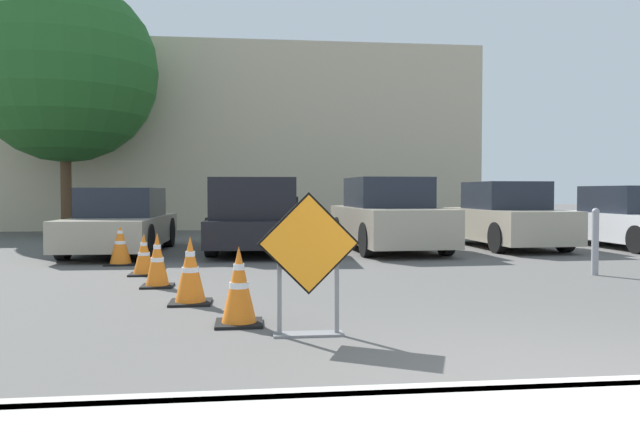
% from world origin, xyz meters
% --- Properties ---
extents(ground_plane, '(96.00, 96.00, 0.00)m').
position_xyz_m(ground_plane, '(0.00, 10.00, 0.00)').
color(ground_plane, '#565451').
extents(curb_lip, '(29.75, 0.20, 0.14)m').
position_xyz_m(curb_lip, '(0.00, 0.00, 0.07)').
color(curb_lip, '#ADAAA3').
rests_on(curb_lip, ground_plane).
extents(road_closed_sign, '(0.95, 0.20, 1.34)m').
position_xyz_m(road_closed_sign, '(-1.76, 2.03, 0.73)').
color(road_closed_sign, black).
rests_on(road_closed_sign, ground_plane).
extents(traffic_cone_nearest, '(0.47, 0.47, 0.79)m').
position_xyz_m(traffic_cone_nearest, '(-2.40, 2.61, 0.39)').
color(traffic_cone_nearest, black).
rests_on(traffic_cone_nearest, ground_plane).
extents(traffic_cone_second, '(0.49, 0.49, 0.81)m').
position_xyz_m(traffic_cone_second, '(-2.99, 3.86, 0.40)').
color(traffic_cone_second, black).
rests_on(traffic_cone_second, ground_plane).
extents(traffic_cone_third, '(0.43, 0.43, 0.77)m').
position_xyz_m(traffic_cone_third, '(-3.57, 5.23, 0.38)').
color(traffic_cone_third, black).
rests_on(traffic_cone_third, ground_plane).
extents(traffic_cone_fourth, '(0.45, 0.45, 0.68)m').
position_xyz_m(traffic_cone_fourth, '(-3.96, 6.54, 0.33)').
color(traffic_cone_fourth, black).
rests_on(traffic_cone_fourth, ground_plane).
extents(traffic_cone_fifth, '(0.52, 0.52, 0.81)m').
position_xyz_m(traffic_cone_fifth, '(-4.61, 8.02, 0.40)').
color(traffic_cone_fifth, black).
rests_on(traffic_cone_fifth, ground_plane).
extents(parked_car_nearest, '(1.90, 4.67, 1.42)m').
position_xyz_m(parked_car_nearest, '(-5.03, 10.35, 0.66)').
color(parked_car_nearest, '#A39984').
rests_on(parked_car_nearest, ground_plane).
extents(pickup_truck, '(2.20, 5.48, 1.62)m').
position_xyz_m(pickup_truck, '(-2.10, 10.42, 0.74)').
color(pickup_truck, black).
rests_on(pickup_truck, ground_plane).
extents(parked_car_second, '(2.08, 4.42, 1.65)m').
position_xyz_m(parked_car_second, '(0.88, 10.21, 0.76)').
color(parked_car_second, '#A39984').
rests_on(parked_car_second, ground_plane).
extents(parked_car_third, '(1.86, 4.08, 1.57)m').
position_xyz_m(parked_car_third, '(3.83, 10.57, 0.72)').
color(parked_car_third, '#A39984').
rests_on(parked_car_third, ground_plane).
extents(parked_car_fourth, '(1.91, 4.39, 1.47)m').
position_xyz_m(parked_car_fourth, '(6.79, 10.18, 0.67)').
color(parked_car_fourth, silver).
rests_on(parked_car_fourth, ground_plane).
extents(bollard_nearest, '(0.12, 0.12, 1.08)m').
position_xyz_m(bollard_nearest, '(3.21, 5.68, 0.57)').
color(bollard_nearest, gray).
rests_on(bollard_nearest, ground_plane).
extents(building_facade_backdrop, '(19.61, 5.00, 6.60)m').
position_xyz_m(building_facade_backdrop, '(-3.65, 20.61, 3.30)').
color(building_facade_backdrop, beige).
rests_on(building_facade_backdrop, ground_plane).
extents(street_tree_behind_lot, '(5.55, 5.55, 7.77)m').
position_xyz_m(street_tree_behind_lot, '(-7.76, 16.03, 4.99)').
color(street_tree_behind_lot, '#513823').
rests_on(street_tree_behind_lot, ground_plane).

